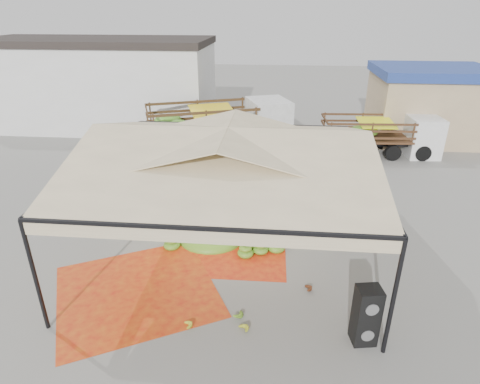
# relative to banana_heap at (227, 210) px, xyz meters

# --- Properties ---
(ground) EXTENTS (90.00, 90.00, 0.00)m
(ground) POSITION_rel_banana_heap_xyz_m (0.26, -1.48, -0.60)
(ground) COLOR slate
(ground) RESTS_ON ground
(canopy_tent) EXTENTS (8.10, 8.10, 4.00)m
(canopy_tent) POSITION_rel_banana_heap_xyz_m (0.26, -1.48, 2.70)
(canopy_tent) COLOR black
(canopy_tent) RESTS_ON ground
(building_white) EXTENTS (14.30, 6.30, 5.40)m
(building_white) POSITION_rel_banana_heap_xyz_m (-9.74, 12.52, 2.11)
(building_white) COLOR silver
(building_white) RESTS_ON ground
(building_tan) EXTENTS (6.30, 5.30, 4.10)m
(building_tan) POSITION_rel_banana_heap_xyz_m (10.26, 11.52, 1.48)
(building_tan) COLOR tan
(building_tan) RESTS_ON ground
(tarp_left) EXTENTS (5.46, 5.38, 0.01)m
(tarp_left) POSITION_rel_banana_heap_xyz_m (-2.03, -3.92, -0.59)
(tarp_left) COLOR #CB6213
(tarp_left) RESTS_ON ground
(tarp_right) EXTENTS (3.81, 4.00, 0.01)m
(tarp_right) POSITION_rel_banana_heap_xyz_m (0.19, -1.23, -0.59)
(tarp_right) COLOR #DE5214
(tarp_right) RESTS_ON ground
(banana_heap) EXTENTS (6.56, 5.84, 1.20)m
(banana_heap) POSITION_rel_banana_heap_xyz_m (0.00, 0.00, 0.00)
(banana_heap) COLOR #58851B
(banana_heap) RESTS_ON ground
(hand_yellow_a) EXTENTS (0.56, 0.52, 0.20)m
(hand_yellow_a) POSITION_rel_banana_heap_xyz_m (-0.39, -5.18, -0.50)
(hand_yellow_a) COLOR gold
(hand_yellow_a) RESTS_ON ground
(hand_yellow_b) EXTENTS (0.56, 0.55, 0.20)m
(hand_yellow_b) POSITION_rel_banana_heap_xyz_m (1.00, -5.17, -0.50)
(hand_yellow_b) COLOR gold
(hand_yellow_b) RESTS_ON ground
(hand_red_a) EXTENTS (0.50, 0.43, 0.20)m
(hand_red_a) POSITION_rel_banana_heap_xyz_m (2.61, -3.47, -0.50)
(hand_red_a) COLOR #5E2B15
(hand_red_a) RESTS_ON ground
(hand_red_b) EXTENTS (0.49, 0.42, 0.20)m
(hand_red_b) POSITION_rel_banana_heap_xyz_m (3.96, -4.90, -0.50)
(hand_red_b) COLOR #5D2015
(hand_red_b) RESTS_ON ground
(hand_green) EXTENTS (0.58, 0.55, 0.21)m
(hand_green) POSITION_rel_banana_heap_xyz_m (0.81, -4.63, -0.49)
(hand_green) COLOR #486E16
(hand_green) RESTS_ON ground
(hanging_bunches) EXTENTS (1.74, 0.24, 0.20)m
(hanging_bunches) POSITION_rel_banana_heap_xyz_m (2.69, -1.56, 2.02)
(hanging_bunches) COLOR #517E1A
(hanging_bunches) RESTS_ON ground
(speaker_stack) EXTENTS (0.61, 0.56, 1.50)m
(speaker_stack) POSITION_rel_banana_heap_xyz_m (3.84, -5.18, 0.15)
(speaker_stack) COLOR black
(speaker_stack) RESTS_ON ground
(banana_leaves) EXTENTS (0.96, 1.36, 3.70)m
(banana_leaves) POSITION_rel_banana_heap_xyz_m (-1.80, 0.85, -0.60)
(banana_leaves) COLOR #1F671B
(banana_leaves) RESTS_ON ground
(vendor) EXTENTS (0.71, 0.50, 1.85)m
(vendor) POSITION_rel_banana_heap_xyz_m (2.24, 1.66, 0.33)
(vendor) COLOR gray
(vendor) RESTS_ON ground
(truck_left) EXTENTS (7.90, 5.02, 2.57)m
(truck_left) POSITION_rel_banana_heap_xyz_m (-1.13, 8.35, 0.98)
(truck_left) COLOR #4B3419
(truck_left) RESTS_ON ground
(truck_right) EXTENTS (6.00, 2.37, 2.02)m
(truck_right) POSITION_rel_banana_heap_xyz_m (7.26, 8.26, 0.65)
(truck_right) COLOR #4B2C19
(truck_right) RESTS_ON ground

